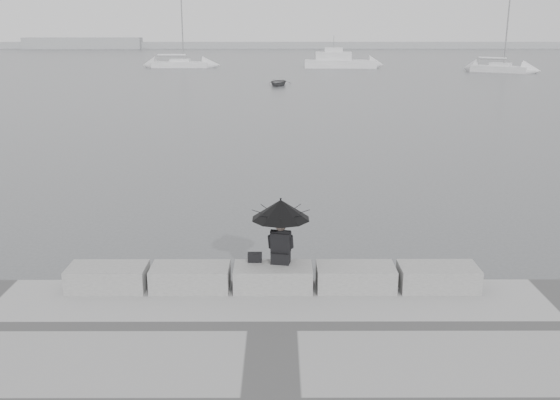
{
  "coord_description": "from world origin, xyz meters",
  "views": [
    {
      "loc": [
        0.11,
        -12.36,
        5.74
      ],
      "look_at": [
        0.15,
        3.0,
        1.44
      ],
      "focal_mm": 40.0,
      "sensor_mm": 36.0,
      "label": 1
    }
  ],
  "objects_px": {
    "sailboat_right": "(500,68)",
    "dinghy": "(278,83)",
    "seated_person": "(281,216)",
    "motor_cruiser": "(340,62)",
    "sailboat_left": "(180,64)"
  },
  "relations": [
    {
      "from": "motor_cruiser",
      "to": "sailboat_right",
      "type": "bearing_deg",
      "value": -20.08
    },
    {
      "from": "motor_cruiser",
      "to": "dinghy",
      "type": "relative_size",
      "value": 2.91
    },
    {
      "from": "sailboat_left",
      "to": "motor_cruiser",
      "type": "distance_m",
      "value": 22.64
    },
    {
      "from": "sailboat_right",
      "to": "dinghy",
      "type": "relative_size",
      "value": 3.73
    },
    {
      "from": "seated_person",
      "to": "sailboat_left",
      "type": "xyz_separation_m",
      "value": [
        -13.96,
        78.09,
        -1.49
      ]
    },
    {
      "from": "sailboat_left",
      "to": "motor_cruiser",
      "type": "relative_size",
      "value": 1.28
    },
    {
      "from": "motor_cruiser",
      "to": "sailboat_left",
      "type": "bearing_deg",
      "value": -179.49
    },
    {
      "from": "motor_cruiser",
      "to": "dinghy",
      "type": "distance_m",
      "value": 27.9
    },
    {
      "from": "sailboat_right",
      "to": "sailboat_left",
      "type": "bearing_deg",
      "value": -157.7
    },
    {
      "from": "seated_person",
      "to": "motor_cruiser",
      "type": "xyz_separation_m",
      "value": [
        8.65,
        77.04,
        -1.12
      ]
    },
    {
      "from": "sailboat_right",
      "to": "dinghy",
      "type": "distance_m",
      "value": 33.55
    },
    {
      "from": "dinghy",
      "to": "motor_cruiser",
      "type": "bearing_deg",
      "value": 81.66
    },
    {
      "from": "sailboat_right",
      "to": "motor_cruiser",
      "type": "relative_size",
      "value": 1.28
    },
    {
      "from": "seated_person",
      "to": "sailboat_right",
      "type": "height_order",
      "value": "sailboat_right"
    },
    {
      "from": "motor_cruiser",
      "to": "dinghy",
      "type": "xyz_separation_m",
      "value": [
        -8.72,
        -26.49,
        -0.6
      ]
    }
  ]
}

